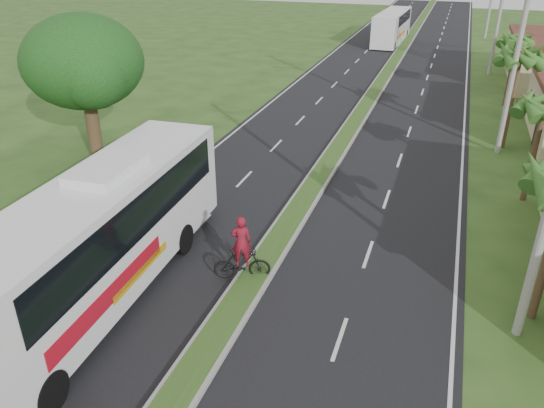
% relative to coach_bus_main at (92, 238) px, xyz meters
% --- Properties ---
extents(ground, '(180.00, 180.00, 0.00)m').
position_rel_coach_bus_main_xyz_m(ground, '(4.28, 0.67, -2.39)').
color(ground, '#2C491A').
rests_on(ground, ground).
extents(road_asphalt, '(14.00, 160.00, 0.02)m').
position_rel_coach_bus_main_xyz_m(road_asphalt, '(4.28, 20.67, -2.38)').
color(road_asphalt, black).
rests_on(road_asphalt, ground).
extents(median_strip, '(1.20, 160.00, 0.18)m').
position_rel_coach_bus_main_xyz_m(median_strip, '(4.28, 20.67, -2.28)').
color(median_strip, gray).
rests_on(median_strip, ground).
extents(lane_edge_left, '(0.12, 160.00, 0.01)m').
position_rel_coach_bus_main_xyz_m(lane_edge_left, '(-2.42, 20.67, -2.39)').
color(lane_edge_left, silver).
rests_on(lane_edge_left, ground).
extents(lane_edge_right, '(0.12, 160.00, 0.01)m').
position_rel_coach_bus_main_xyz_m(lane_edge_right, '(10.98, 20.67, -2.39)').
color(lane_edge_right, silver).
rests_on(lane_edge_right, ground).
extents(palm_verge_c, '(2.40, 2.40, 5.85)m').
position_rel_coach_bus_main_xyz_m(palm_verge_c, '(13.08, 19.67, 2.73)').
color(palm_verge_c, '#473321').
rests_on(palm_verge_c, ground).
extents(palm_verge_d, '(2.40, 2.40, 5.25)m').
position_rel_coach_bus_main_xyz_m(palm_verge_d, '(13.58, 28.67, 2.16)').
color(palm_verge_d, '#473321').
rests_on(palm_verge_d, ground).
extents(shade_tree, '(6.30, 6.00, 7.54)m').
position_rel_coach_bus_main_xyz_m(shade_tree, '(-7.83, 10.69, 2.64)').
color(shade_tree, '#473321').
rests_on(shade_tree, ground).
extents(utility_pole_b, '(3.20, 0.28, 12.00)m').
position_rel_coach_bus_main_xyz_m(utility_pole_b, '(12.75, 18.67, 3.87)').
color(utility_pole_b, gray).
rests_on(utility_pole_b, ground).
extents(utility_pole_c, '(1.60, 0.28, 11.00)m').
position_rel_coach_bus_main_xyz_m(utility_pole_c, '(12.78, 38.67, 3.29)').
color(utility_pole_c, gray).
rests_on(utility_pole_c, ground).
extents(coach_bus_main, '(3.39, 13.54, 4.34)m').
position_rel_coach_bus_main_xyz_m(coach_bus_main, '(0.00, 0.00, 0.00)').
color(coach_bus_main, white).
rests_on(coach_bus_main, ground).
extents(coach_bus_far, '(2.93, 11.68, 3.38)m').
position_rel_coach_bus_main_xyz_m(coach_bus_far, '(2.48, 52.08, -0.47)').
color(coach_bus_far, white).
rests_on(coach_bus_far, ground).
extents(motorcyclist, '(2.05, 1.20, 2.45)m').
position_rel_coach_bus_main_xyz_m(motorcyclist, '(3.86, 2.67, -1.51)').
color(motorcyclist, black).
rests_on(motorcyclist, ground).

